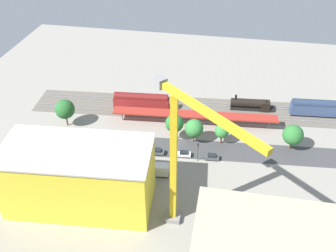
% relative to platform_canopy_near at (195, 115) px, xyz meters
% --- Properties ---
extents(ground_plane, '(167.98, 167.98, 0.00)m').
position_rel_platform_canopy_near_xyz_m(ground_plane, '(3.68, 10.21, -3.73)').
color(ground_plane, gray).
rests_on(ground_plane, ground).
extents(rail_bed, '(105.80, 22.68, 0.01)m').
position_rel_platform_canopy_near_xyz_m(rail_bed, '(3.68, -8.99, -3.73)').
color(rail_bed, '#665E54').
rests_on(rail_bed, ground).
extents(street_asphalt, '(105.37, 17.20, 0.01)m').
position_rel_platform_canopy_near_xyz_m(street_asphalt, '(3.68, 13.16, -3.73)').
color(street_asphalt, '#424244').
rests_on(street_asphalt, ground).
extents(track_rails, '(104.67, 16.29, 0.12)m').
position_rel_platform_canopy_near_xyz_m(track_rails, '(3.68, -8.99, -3.55)').
color(track_rails, '#9E9EA8').
rests_on(track_rails, ground).
extents(platform_canopy_near, '(52.47, 8.18, 3.98)m').
position_rel_platform_canopy_near_xyz_m(platform_canopy_near, '(0.00, 0.00, 0.00)').
color(platform_canopy_near, '#A82D23').
rests_on(platform_canopy_near, ground).
extents(locomotive, '(14.76, 4.02, 5.31)m').
position_rel_platform_canopy_near_xyz_m(locomotive, '(-18.18, -12.24, -1.86)').
color(locomotive, black).
rests_on(locomotive, ground).
extents(passenger_coach, '(17.44, 4.29, 6.01)m').
position_rel_platform_canopy_near_xyz_m(passenger_coach, '(-39.22, -12.25, -0.57)').
color(passenger_coach, black).
rests_on(passenger_coach, ground).
extents(freight_coach_far, '(19.00, 4.30, 6.09)m').
position_rel_platform_canopy_near_xyz_m(freight_coach_far, '(18.86, -5.74, -0.51)').
color(freight_coach_far, black).
rests_on(freight_coach_far, ground).
extents(parked_car_0, '(4.24, 2.01, 1.68)m').
position_rel_platform_canopy_near_xyz_m(parked_car_0, '(-7.08, 16.35, -2.98)').
color(parked_car_0, black).
rests_on(parked_car_0, ground).
extents(parked_car_1, '(4.24, 2.17, 1.69)m').
position_rel_platform_canopy_near_xyz_m(parked_car_1, '(0.98, 16.48, -2.97)').
color(parked_car_1, black).
rests_on(parked_car_1, ground).
extents(parked_car_2, '(4.44, 2.07, 1.76)m').
position_rel_platform_canopy_near_xyz_m(parked_car_2, '(8.84, 16.81, -2.95)').
color(parked_car_2, black).
rests_on(parked_car_2, ground).
extents(parked_car_3, '(4.75, 2.31, 1.55)m').
position_rel_platform_canopy_near_xyz_m(parked_car_3, '(15.87, 16.74, -3.04)').
color(parked_car_3, black).
rests_on(parked_car_3, ground).
extents(parked_car_4, '(4.28, 2.25, 1.70)m').
position_rel_platform_canopy_near_xyz_m(parked_car_4, '(23.86, 16.21, -2.98)').
color(parked_car_4, black).
rests_on(parked_car_4, ground).
extents(parked_car_5, '(4.63, 1.94, 1.57)m').
position_rel_platform_canopy_near_xyz_m(parked_car_5, '(31.39, 16.82, -3.03)').
color(parked_car_5, black).
rests_on(parked_car_5, ground).
extents(construction_building, '(35.84, 18.78, 16.20)m').
position_rel_platform_canopy_near_xyz_m(construction_building, '(23.37, 38.22, 4.37)').
color(construction_building, yellow).
rests_on(construction_building, ground).
extents(construction_roof_slab, '(36.49, 19.43, 0.40)m').
position_rel_platform_canopy_near_xyz_m(construction_roof_slab, '(23.37, 38.22, 12.67)').
color(construction_roof_slab, '#B7B2A8').
rests_on(construction_roof_slab, construction_building).
extents(tower_crane, '(22.33, 20.03, 36.27)m').
position_rel_platform_canopy_near_xyz_m(tower_crane, '(-1.71, 41.43, 18.03)').
color(tower_crane, gray).
rests_on(tower_crane, ground).
extents(box_truck_0, '(10.30, 3.70, 3.39)m').
position_rel_platform_canopy_near_xyz_m(box_truck_0, '(9.68, 25.69, -2.07)').
color(box_truck_0, black).
rests_on(box_truck_0, ground).
extents(box_truck_1, '(9.40, 3.28, 3.47)m').
position_rel_platform_canopy_near_xyz_m(box_truck_1, '(8.27, 25.65, -2.03)').
color(box_truck_1, black).
rests_on(box_truck_1, ground).
extents(street_tree_0, '(6.19, 6.19, 9.22)m').
position_rel_platform_canopy_near_xyz_m(street_tree_0, '(40.06, 7.84, 2.38)').
color(street_tree_0, brown).
rests_on(street_tree_0, ground).
extents(street_tree_1, '(4.27, 4.27, 6.49)m').
position_rel_platform_canopy_near_xyz_m(street_tree_1, '(-9.15, 8.22, 0.60)').
color(street_tree_1, brown).
rests_on(street_tree_1, ground).
extents(street_tree_2, '(5.50, 5.50, 8.68)m').
position_rel_platform_canopy_near_xyz_m(street_tree_2, '(5.01, 8.98, 2.17)').
color(street_tree_2, brown).
rests_on(street_tree_2, ground).
extents(street_tree_3, '(5.58, 5.58, 7.72)m').
position_rel_platform_canopy_near_xyz_m(street_tree_3, '(-0.93, 9.06, 1.19)').
color(street_tree_3, brown).
rests_on(street_tree_3, ground).
extents(street_tree_4, '(6.01, 6.01, 8.09)m').
position_rel_platform_canopy_near_xyz_m(street_tree_4, '(-29.52, 7.33, 1.34)').
color(street_tree_4, brown).
rests_on(street_tree_4, ground).
extents(traffic_light, '(0.50, 0.36, 6.24)m').
position_rel_platform_canopy_near_xyz_m(traffic_light, '(-3.09, 17.76, 0.42)').
color(traffic_light, '#333333').
rests_on(traffic_light, ground).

